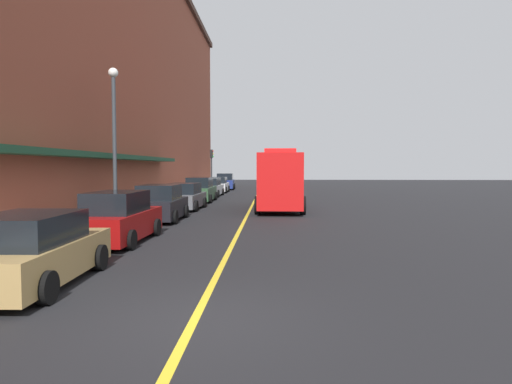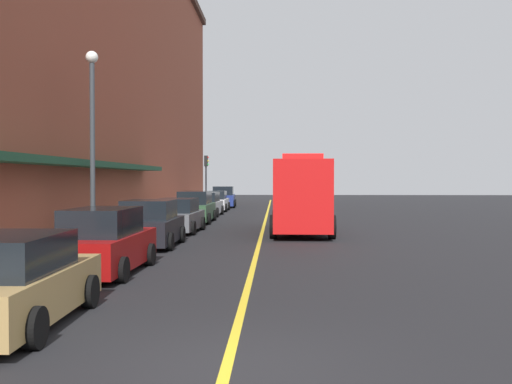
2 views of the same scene
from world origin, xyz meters
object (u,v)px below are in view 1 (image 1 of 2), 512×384
(parking_meter_0, at_px, (108,204))
(parking_meter_3, at_px, (188,186))
(parked_car_1, at_px, (119,219))
(fire_truck, at_px, (280,181))
(parked_car_3, at_px, (185,197))
(parking_meter_1, at_px, (193,185))
(street_lamp_left, at_px, (114,127))
(parked_car_2, at_px, (160,204))
(parking_meter_2, at_px, (104,205))
(parked_car_6, at_px, (218,185))
(traffic_light_near, at_px, (212,161))
(parked_car_7, at_px, (225,182))
(parking_meter_4, at_px, (199,183))
(parked_car_0, at_px, (31,251))
(parked_car_4, at_px, (200,190))
(parked_car_5, at_px, (210,188))

(parking_meter_0, height_order, parking_meter_3, same)
(parked_car_1, bearing_deg, fire_truck, -24.30)
(parked_car_3, xyz_separation_m, parking_meter_1, (-1.44, 10.70, 0.30))
(parked_car_3, height_order, street_lamp_left, street_lamp_left)
(parked_car_2, bearing_deg, parking_meter_2, 158.89)
(parked_car_3, distance_m, parking_meter_2, 9.27)
(parked_car_3, distance_m, parked_car_6, 17.81)
(parked_car_1, xyz_separation_m, parking_meter_0, (-1.46, 2.94, 0.24))
(parked_car_1, distance_m, fire_truck, 13.37)
(parking_meter_0, bearing_deg, parked_car_1, -63.59)
(fire_truck, distance_m, parking_meter_2, 11.95)
(parking_meter_3, distance_m, traffic_light_near, 13.79)
(parked_car_3, relative_size, parking_meter_3, 3.23)
(fire_truck, bearing_deg, parking_meter_3, -137.40)
(parking_meter_1, xyz_separation_m, traffic_light_near, (0.06, 11.50, 2.10))
(parking_meter_2, height_order, traffic_light_near, traffic_light_near)
(parked_car_3, bearing_deg, parked_car_2, -178.77)
(parked_car_7, height_order, parking_meter_2, parked_car_7)
(parking_meter_0, relative_size, parking_meter_4, 1.00)
(fire_truck, bearing_deg, parking_meter_2, -35.64)
(parked_car_7, xyz_separation_m, street_lamp_left, (-1.99, -29.93, 3.55))
(parked_car_0, distance_m, parking_meter_2, 8.17)
(parked_car_0, height_order, parking_meter_4, parked_car_0)
(parked_car_0, xyz_separation_m, parked_car_1, (0.00, 5.51, 0.07))
(parked_car_0, bearing_deg, parked_car_3, -1.40)
(parked_car_6, relative_size, fire_truck, 0.52)
(fire_truck, xyz_separation_m, parking_meter_4, (-7.18, 13.47, -0.63))
(parked_car_4, distance_m, parking_meter_3, 2.88)
(traffic_light_near, bearing_deg, parking_meter_0, -90.11)
(parked_car_5, distance_m, parking_meter_4, 2.32)
(parking_meter_1, distance_m, traffic_light_near, 11.69)
(parked_car_2, xyz_separation_m, parked_car_5, (-0.06, 17.56, -0.05))
(parked_car_7, xyz_separation_m, parking_meter_3, (-1.39, -15.19, 0.21))
(parking_meter_3, bearing_deg, parked_car_6, 81.94)
(parking_meter_2, bearing_deg, parked_car_0, -79.72)
(parked_car_1, height_order, street_lamp_left, street_lamp_left)
(parked_car_6, xyz_separation_m, fire_truck, (5.87, -17.42, 0.95))
(parked_car_1, relative_size, street_lamp_left, 0.66)
(parked_car_2, distance_m, parking_meter_2, 3.81)
(parked_car_6, xyz_separation_m, parking_meter_3, (-1.31, -9.24, 0.32))
(parked_car_2, height_order, parking_meter_0, parked_car_2)
(parked_car_7, relative_size, fire_truck, 0.52)
(parked_car_4, xyz_separation_m, parked_car_6, (-0.08, 11.74, -0.10))
(parking_meter_2, bearing_deg, parked_car_4, 84.77)
(parked_car_0, height_order, parked_car_5, parked_car_5)
(parked_car_0, xyz_separation_m, parking_meter_2, (-1.46, 8.03, 0.31))
(parking_meter_2, bearing_deg, parked_car_2, 69.04)
(parked_car_1, bearing_deg, parked_car_0, -178.97)
(parked_car_0, height_order, parked_car_1, parked_car_1)
(parked_car_1, xyz_separation_m, parked_car_3, (-0.02, 11.67, -0.06))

